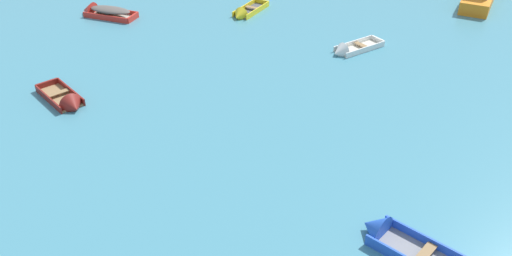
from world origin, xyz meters
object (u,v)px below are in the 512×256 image
object	(u,v)px
rowboat_yellow_back_row_right	(244,14)
rowboat_maroon_cluster_outer	(68,103)
rowboat_blue_outer_left	(395,240)
rowboat_red_far_back	(102,11)
rowboat_white_distant_center	(347,50)

from	to	relation	value
rowboat_yellow_back_row_right	rowboat_maroon_cluster_outer	xyz separation A→B (m)	(-10.26, -11.14, 0.00)
rowboat_blue_outer_left	rowboat_yellow_back_row_right	bearing A→B (deg)	96.79
rowboat_red_far_back	rowboat_maroon_cluster_outer	bearing A→B (deg)	-91.88
rowboat_yellow_back_row_right	rowboat_white_distant_center	world-z (taller)	rowboat_yellow_back_row_right
rowboat_white_distant_center	rowboat_red_far_back	xyz separation A→B (m)	(-15.33, 8.30, 0.15)
rowboat_blue_outer_left	rowboat_white_distant_center	bearing A→B (deg)	79.99
rowboat_yellow_back_row_right	rowboat_red_far_back	xyz separation A→B (m)	(-9.85, 1.38, 0.14)
rowboat_blue_outer_left	rowboat_white_distant_center	world-z (taller)	rowboat_blue_outer_left
rowboat_blue_outer_left	rowboat_maroon_cluster_outer	distance (m)	17.34
rowboat_blue_outer_left	rowboat_red_far_back	distance (m)	27.12
rowboat_blue_outer_left	rowboat_yellow_back_row_right	xyz separation A→B (m)	(-2.70, 22.66, -0.04)
rowboat_blue_outer_left	rowboat_white_distant_center	distance (m)	15.98
rowboat_yellow_back_row_right	rowboat_red_far_back	bearing A→B (deg)	172.05
rowboat_red_far_back	rowboat_yellow_back_row_right	bearing A→B (deg)	-7.95
rowboat_yellow_back_row_right	rowboat_blue_outer_left	bearing A→B (deg)	-83.21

